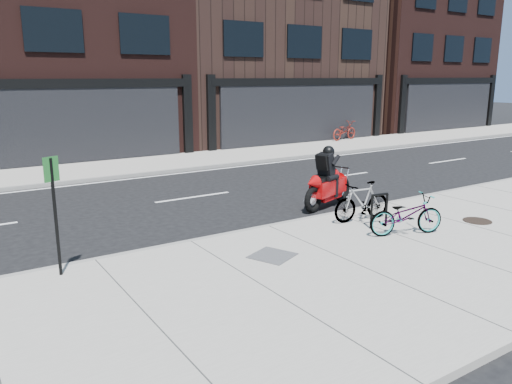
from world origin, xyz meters
TOP-DOWN VIEW (x-y plane):
  - ground at (0.00, 0.00)m, footprint 120.00×120.00m
  - sidewalk_near at (0.00, -5.00)m, footprint 60.00×6.00m
  - sidewalk_far at (0.00, 7.75)m, footprint 60.00×3.50m
  - building_mideast at (10.00, 14.50)m, footprint 12.00×10.00m
  - building_east at (22.00, 14.50)m, footprint 10.00×10.00m
  - bike_rack at (2.04, -3.45)m, footprint 0.48×0.11m
  - bicycle_front at (2.14, -4.15)m, footprint 1.81×1.13m
  - bicycle_rear at (2.12, -2.83)m, footprint 1.61×0.62m
  - motorcycle at (2.73, -0.99)m, footprint 2.22×1.01m
  - bicycle_far at (12.52, 9.00)m, footprint 2.03×1.04m
  - manhole_cover at (4.41, -4.39)m, footprint 0.83×0.83m
  - utility_grate at (-1.07, -3.66)m, footprint 0.99×0.99m
  - sign_post at (-4.71, -2.40)m, footprint 0.27×0.13m

SIDE VIEW (x-z plane):
  - ground at x=0.00m, z-range 0.00..0.00m
  - sidewalk_near at x=0.00m, z-range 0.00..0.13m
  - sidewalk_far at x=0.00m, z-range 0.00..0.13m
  - manhole_cover at x=4.41m, z-range 0.13..0.15m
  - utility_grate at x=-1.07m, z-range 0.13..0.15m
  - bicycle_front at x=2.14m, z-range 0.13..1.03m
  - bike_rack at x=2.04m, z-range 0.20..1.00m
  - bicycle_rear at x=2.12m, z-range 0.13..1.08m
  - bicycle_far at x=12.52m, z-range 0.13..1.15m
  - motorcycle at x=2.73m, z-range -0.16..1.55m
  - sign_post at x=-4.71m, z-range 0.33..2.42m
  - building_mideast at x=10.00m, z-range 0.00..12.50m
  - building_east at x=22.00m, z-range 0.00..13.00m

